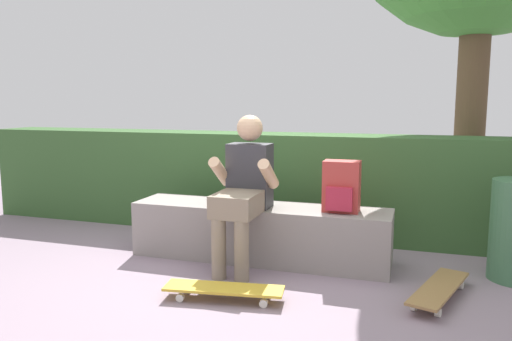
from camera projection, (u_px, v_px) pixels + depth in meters
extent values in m
plane|color=gray|center=(242.00, 277.00, 3.74)|extent=(24.00, 24.00, 0.00)
cube|color=gray|center=(260.00, 232.00, 4.13)|extent=(2.14, 0.48, 0.46)
cube|color=#333338|center=(250.00, 176.00, 4.01)|extent=(0.34, 0.22, 0.52)
sphere|color=#D8AD84|center=(250.00, 128.00, 3.96)|extent=(0.21, 0.21, 0.21)
cube|color=gray|center=(237.00, 204.00, 3.75)|extent=(0.32, 0.40, 0.17)
cylinder|color=gray|center=(219.00, 249.00, 3.68)|extent=(0.11, 0.11, 0.46)
cylinder|color=gray|center=(242.00, 251.00, 3.62)|extent=(0.11, 0.11, 0.46)
cylinder|color=#D8AD84|center=(221.00, 172.00, 3.94)|extent=(0.09, 0.33, 0.27)
cylinder|color=#D8AD84|center=(269.00, 174.00, 3.82)|extent=(0.09, 0.33, 0.27)
cube|color=gold|center=(224.00, 288.00, 3.30)|extent=(0.82, 0.32, 0.02)
cylinder|color=silver|center=(267.00, 294.00, 3.33)|extent=(0.06, 0.04, 0.05)
cylinder|color=silver|center=(264.00, 303.00, 3.19)|extent=(0.06, 0.04, 0.05)
cylinder|color=silver|center=(187.00, 289.00, 3.43)|extent=(0.06, 0.04, 0.05)
cylinder|color=silver|center=(180.00, 298.00, 3.28)|extent=(0.06, 0.04, 0.05)
cube|color=olive|center=(439.00, 288.00, 3.31)|extent=(0.43, 0.82, 0.02)
cylinder|color=silver|center=(439.00, 281.00, 3.58)|extent=(0.05, 0.06, 0.05)
cylinder|color=silver|center=(461.00, 285.00, 3.50)|extent=(0.05, 0.06, 0.05)
cylinder|color=silver|center=(414.00, 307.00, 3.13)|extent=(0.05, 0.06, 0.05)
cylinder|color=silver|center=(438.00, 313.00, 3.05)|extent=(0.05, 0.06, 0.05)
cube|color=#B23833|center=(342.00, 186.00, 3.87)|extent=(0.28, 0.18, 0.40)
cube|color=#B12439|center=(339.00, 199.00, 3.77)|extent=(0.20, 0.05, 0.18)
cube|color=#34592C|center=(251.00, 182.00, 5.07)|extent=(5.96, 0.54, 1.00)
cylinder|color=brown|center=(472.00, 92.00, 4.92)|extent=(0.30, 0.30, 2.81)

